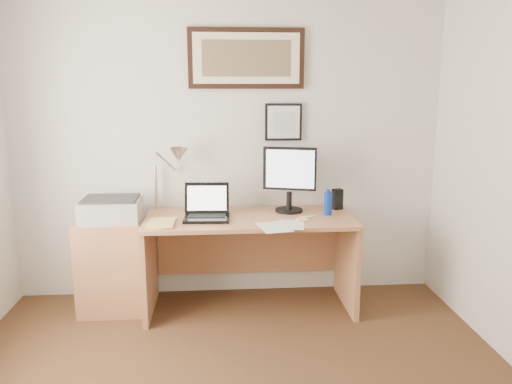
{
  "coord_description": "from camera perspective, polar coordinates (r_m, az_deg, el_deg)",
  "views": [
    {
      "loc": [
        -0.08,
        -2.08,
        1.73
      ],
      "look_at": [
        0.18,
        1.43,
        0.99
      ],
      "focal_mm": 35.0,
      "sensor_mm": 36.0,
      "label": 1
    }
  ],
  "objects": [
    {
      "name": "picture_small",
      "position": [
        4.1,
        3.15,
        7.99
      ],
      "size": [
        0.3,
        0.03,
        0.3
      ],
      "color": "black",
      "rests_on": "wall_back"
    },
    {
      "name": "marker_pen",
      "position": [
        3.83,
        5.84,
        -2.86
      ],
      "size": [
        0.14,
        0.06,
        0.02
      ],
      "primitive_type": "cylinder",
      "rotation": [
        0.0,
        1.57,
        0.35
      ],
      "color": "white",
      "rests_on": "desk"
    },
    {
      "name": "printer",
      "position": [
        3.95,
        -16.21,
        -1.89
      ],
      "size": [
        0.44,
        0.34,
        0.18
      ],
      "color": "#A9A9AB",
      "rests_on": "side_cabinet"
    },
    {
      "name": "laptop",
      "position": [
        3.8,
        -5.64,
        -2.16
      ],
      "size": [
        0.35,
        0.31,
        0.26
      ],
      "color": "black",
      "rests_on": "desk"
    },
    {
      "name": "paper_sheet_a",
      "position": [
        3.57,
        2.08,
        -4.02
      ],
      "size": [
        0.26,
        0.33,
        0.0
      ],
      "primitive_type": "cube",
      "rotation": [
        0.0,
        0.0,
        0.2
      ],
      "color": "white",
      "rests_on": "desk"
    },
    {
      "name": "desk_lamp",
      "position": [
        3.94,
        -9.08,
        3.86
      ],
      "size": [
        0.29,
        0.27,
        0.53
      ],
      "color": "silver",
      "rests_on": "desk"
    },
    {
      "name": "picture_large",
      "position": [
        4.06,
        -1.11,
        15.02
      ],
      "size": [
        0.92,
        0.04,
        0.47
      ],
      "color": "black",
      "rests_on": "wall_back"
    },
    {
      "name": "wall_back",
      "position": [
        4.11,
        -3.19,
        5.2
      ],
      "size": [
        3.5,
        0.02,
        2.5
      ],
      "primitive_type": "cube",
      "color": "silver",
      "rests_on": "ground"
    },
    {
      "name": "lcd_monitor",
      "position": [
        3.94,
        3.86,
        1.82
      ],
      "size": [
        0.41,
        0.22,
        0.52
      ],
      "color": "black",
      "rests_on": "desk"
    },
    {
      "name": "desk",
      "position": [
        3.99,
        -0.81,
        -5.8
      ],
      "size": [
        1.6,
        0.7,
        0.75
      ],
      "color": "#AD7048",
      "rests_on": "floor"
    },
    {
      "name": "paper_sheet_b",
      "position": [
        3.63,
        4.06,
        -3.73
      ],
      "size": [
        0.23,
        0.29,
        0.0
      ],
      "primitive_type": "cube",
      "rotation": [
        0.0,
        0.0,
        -0.17
      ],
      "color": "white",
      "rests_on": "desk"
    },
    {
      "name": "speaker",
      "position": [
        4.12,
        9.27,
        -0.81
      ],
      "size": [
        0.09,
        0.08,
        0.17
      ],
      "primitive_type": "cube",
      "rotation": [
        0.0,
        0.0,
        0.3
      ],
      "color": "black",
      "rests_on": "desk"
    },
    {
      "name": "sticky_pad",
      "position": [
        3.75,
        5.32,
        -3.16
      ],
      "size": [
        0.09,
        0.09,
        0.01
      ],
      "primitive_type": "cube",
      "rotation": [
        0.0,
        0.0,
        0.12
      ],
      "color": "#DBD667",
      "rests_on": "desk"
    },
    {
      "name": "side_cabinet",
      "position": [
        4.09,
        -16.08,
        -8.07
      ],
      "size": [
        0.5,
        0.4,
        0.73
      ],
      "primitive_type": "cube",
      "color": "#AD7048",
      "rests_on": "floor"
    },
    {
      "name": "book",
      "position": [
        3.71,
        -12.26,
        -3.53
      ],
      "size": [
        0.2,
        0.27,
        0.02
      ],
      "primitive_type": "imported",
      "rotation": [
        0.0,
        0.0,
        -0.02
      ],
      "color": "#E6C76C",
      "rests_on": "desk"
    },
    {
      "name": "water_bottle",
      "position": [
        3.92,
        8.23,
        -1.31
      ],
      "size": [
        0.06,
        0.06,
        0.18
      ],
      "primitive_type": "cylinder",
      "color": "#0C2EA1",
      "rests_on": "desk"
    },
    {
      "name": "bottle_cap",
      "position": [
        3.9,
        8.27,
        0.13
      ],
      "size": [
        0.03,
        0.03,
        0.02
      ],
      "primitive_type": "cylinder",
      "color": "#0C2EA1",
      "rests_on": "water_bottle"
    }
  ]
}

